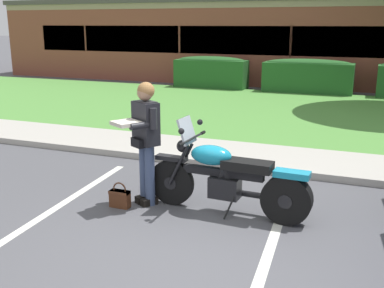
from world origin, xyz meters
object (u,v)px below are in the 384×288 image
Objects in this scene: rider_person at (145,134)px; hedge_center_left at (308,76)px; brick_building at (312,38)px; motorcycle at (232,179)px; handbag at (120,197)px; hedge_left at (211,72)px.

hedge_center_left is at bearing 87.05° from rider_person.
rider_person is at bearing -89.21° from brick_building.
motorcycle is at bearing -85.41° from brick_building.
motorcycle is 11.35m from hedge_center_left.
hedge_center_left is (0.87, 11.67, 0.51)m from handbag.
handbag is at bearing -137.56° from rider_person.
motorcycle is 0.08× the size of brick_building.
motorcycle reaches higher than hedge_left.
handbag is 0.01× the size of brick_building.
hedge_left is at bearing 180.00° from hedge_center_left.
brick_building is at bearing 68.48° from hedge_left.
handbag is at bearing -94.24° from hedge_center_left.
handbag is 0.12× the size of hedge_center_left.
motorcycle reaches higher than handbag.
brick_building reaches higher than rider_person.
handbag is 12.00m from hedge_left.
hedge_left is 0.10× the size of brick_building.
hedge_center_left is (0.59, 11.41, -0.36)m from rider_person.
handbag is 18.79m from brick_building.
handbag is 11.71m from hedge_center_left.
hedge_left is (-3.04, 11.41, -0.36)m from rider_person.
motorcycle is at bearing 4.01° from rider_person.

